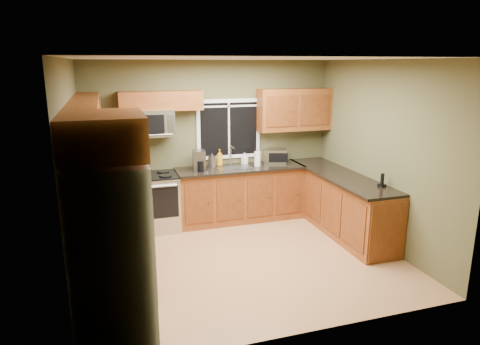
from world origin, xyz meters
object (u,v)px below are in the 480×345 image
kettle (212,161)px  soap_bottle_a (220,158)px  range (154,202)px  toaster_oven (275,156)px  refrigerator (112,254)px  soap_bottle_b (245,158)px  coffee_maker (199,161)px  cordless_phone (382,183)px  paper_towel_roll (257,159)px  microwave (149,123)px

kettle → soap_bottle_a: 0.18m
range → toaster_oven: bearing=3.9°
refrigerator → soap_bottle_a: 3.52m
soap_bottle_a → soap_bottle_b: soap_bottle_a is taller
refrigerator → coffee_maker: bearing=62.4°
soap_bottle_a → soap_bottle_b: size_ratio=1.48×
toaster_oven → cordless_phone: size_ratio=2.36×
toaster_oven → soap_bottle_a: soap_bottle_a is taller
soap_bottle_b → cordless_phone: (1.42, -1.95, -0.04)m
refrigerator → kettle: (1.69, 2.90, 0.16)m
toaster_oven → soap_bottle_b: toaster_oven is taller
paper_towel_roll → soap_bottle_b: paper_towel_roll is taller
cordless_phone → microwave: bearing=148.6°
coffee_maker → toaster_oven: bearing=6.2°
range → refrigerator: bearing=-104.0°
coffee_maker → soap_bottle_b: (0.85, 0.24, -0.06)m
kettle → soap_bottle_b: (0.61, 0.10, -0.02)m
refrigerator → soap_bottle_b: bearing=52.6°
toaster_oven → range: bearing=-176.1°
refrigerator → range: (0.69, 2.77, -0.43)m
microwave → kettle: size_ratio=3.03×
microwave → soap_bottle_b: microwave is taller
range → soap_bottle_a: 1.33m
kettle → cordless_phone: 2.74m
refrigerator → cordless_phone: bearing=15.8°
refrigerator → range: refrigerator is taller
soap_bottle_b → coffee_maker: bearing=-164.6°
toaster_oven → microwave: bearing=-179.7°
refrigerator → coffee_maker: (1.44, 2.76, 0.20)m
range → soap_bottle_b: bearing=8.2°
toaster_oven → coffee_maker: bearing=-173.8°
coffee_maker → paper_towel_roll: bearing=0.5°
refrigerator → toaster_oven: size_ratio=3.96×
coffee_maker → soap_bottle_a: coffee_maker is taller
soap_bottle_a → cordless_phone: soap_bottle_a is taller
paper_towel_roll → soap_bottle_b: size_ratio=1.42×
microwave → cordless_phone: bearing=-31.4°
kettle → soap_bottle_a: size_ratio=0.88×
refrigerator → paper_towel_roll: size_ratio=6.58×
range → coffee_maker: coffee_maker is taller
refrigerator → toaster_oven: bearing=45.8°
refrigerator → coffee_maker: 3.12m
kettle → soap_bottle_b: 0.62m
coffee_maker → kettle: bearing=28.3°
toaster_oven → soap_bottle_b: bearing=171.2°
refrigerator → microwave: 3.10m
microwave → kettle: (1.00, -0.01, -0.67)m
kettle → cordless_phone: kettle is taller
microwave → kettle: 1.21m
microwave → refrigerator: bearing=-103.3°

